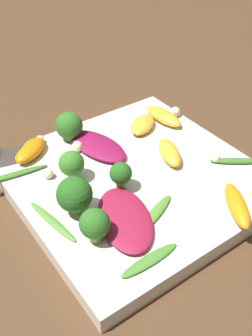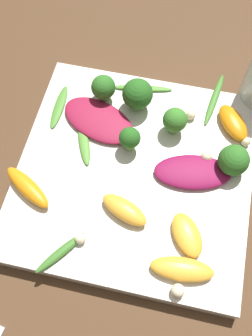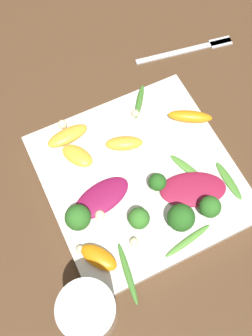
{
  "view_description": "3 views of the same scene",
  "coord_description": "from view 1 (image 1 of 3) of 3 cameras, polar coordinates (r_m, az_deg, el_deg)",
  "views": [
    {
      "loc": [
        0.24,
        0.32,
        0.36
      ],
      "look_at": [
        0.01,
        -0.01,
        0.03
      ],
      "focal_mm": 42.0,
      "sensor_mm": 36.0,
      "label": 1
    },
    {
      "loc": [
        -0.22,
        -0.04,
        0.49
      ],
      "look_at": [
        -0.01,
        0.01,
        0.04
      ],
      "focal_mm": 42.0,
      "sensor_mm": 36.0,
      "label": 2
    },
    {
      "loc": [
        0.22,
        -0.13,
        0.62
      ],
      "look_at": [
        -0.01,
        -0.02,
        0.04
      ],
      "focal_mm": 42.0,
      "sensor_mm": 36.0,
      "label": 3
    }
  ],
  "objects": [
    {
      "name": "ground_plane",
      "position": [
        0.54,
        1.25,
        -2.68
      ],
      "size": [
        2.4,
        2.4,
        0.0
      ],
      "primitive_type": "plane",
      "color": "#4C331E"
    },
    {
      "name": "plate",
      "position": [
        0.53,
        1.27,
        -1.75
      ],
      "size": [
        0.31,
        0.31,
        0.02
      ],
      "color": "silver",
      "rests_on": "ground_plane"
    },
    {
      "name": "radicchio_leaf_0",
      "position": [
        0.46,
        -0.17,
        -7.35
      ],
      "size": [
        0.09,
        0.12,
        0.01
      ],
      "color": "maroon",
      "rests_on": "plate"
    },
    {
      "name": "radicchio_leaf_1",
      "position": [
        0.57,
        -4.12,
        3.23
      ],
      "size": [
        0.07,
        0.11,
        0.01
      ],
      "color": "maroon",
      "rests_on": "plate"
    },
    {
      "name": "orange_segment_0",
      "position": [
        0.63,
        5.42,
        7.5
      ],
      "size": [
        0.03,
        0.08,
        0.02
      ],
      "color": "#FCAD33",
      "rests_on": "plate"
    },
    {
      "name": "orange_segment_1",
      "position": [
        0.49,
        15.8,
        -5.2
      ],
      "size": [
        0.06,
        0.08,
        0.02
      ],
      "color": "orange",
      "rests_on": "plate"
    },
    {
      "name": "orange_segment_2",
      "position": [
        0.57,
        -13.73,
        2.52
      ],
      "size": [
        0.07,
        0.06,
        0.02
      ],
      "color": "orange",
      "rests_on": "plate"
    },
    {
      "name": "orange_segment_3",
      "position": [
        0.61,
        2.41,
        6.28
      ],
      "size": [
        0.07,
        0.06,
        0.02
      ],
      "color": "#FCAD33",
      "rests_on": "plate"
    },
    {
      "name": "orange_segment_4",
      "position": [
        0.55,
        6.17,
        2.38
      ],
      "size": [
        0.05,
        0.07,
        0.02
      ],
      "color": "#FCAD33",
      "rests_on": "plate"
    },
    {
      "name": "broccoli_floret_0",
      "position": [
        0.58,
        -8.25,
        6.05
      ],
      "size": [
        0.04,
        0.04,
        0.04
      ],
      "color": "#7A9E51",
      "rests_on": "plate"
    },
    {
      "name": "broccoli_floret_1",
      "position": [
        0.46,
        -7.48,
        -3.85
      ],
      "size": [
        0.04,
        0.04,
        0.05
      ],
      "color": "#84AD5B",
      "rests_on": "plate"
    },
    {
      "name": "broccoli_floret_2",
      "position": [
        0.49,
        -0.77,
        -0.91
      ],
      "size": [
        0.03,
        0.03,
        0.04
      ],
      "color": "#7A9E51",
      "rests_on": "plate"
    },
    {
      "name": "broccoli_floret_3",
      "position": [
        0.43,
        -4.57,
        -8.15
      ],
      "size": [
        0.03,
        0.03,
        0.04
      ],
      "color": "#7A9E51",
      "rests_on": "plate"
    },
    {
      "name": "broccoli_floret_4",
      "position": [
        0.51,
        -7.9,
        0.57
      ],
      "size": [
        0.03,
        0.03,
        0.04
      ],
      "color": "#7A9E51",
      "rests_on": "plate"
    },
    {
      "name": "arugula_sprig_0",
      "position": [
        0.56,
        15.66,
        1.0
      ],
      "size": [
        0.06,
        0.05,
        0.01
      ],
      "color": "#3D7528",
      "rests_on": "plate"
    },
    {
      "name": "arugula_sprig_1",
      "position": [
        0.47,
        -10.67,
        -7.58
      ],
      "size": [
        0.02,
        0.09,
        0.0
      ],
      "color": "#518E33",
      "rests_on": "plate"
    },
    {
      "name": "arugula_sprig_2",
      "position": [
        0.47,
        4.32,
        -6.52
      ],
      "size": [
        0.07,
        0.04,
        0.01
      ],
      "color": "#518E33",
      "rests_on": "plate"
    },
    {
      "name": "arugula_sprig_3",
      "position": [
        0.42,
        3.45,
        -13.2
      ],
      "size": [
        0.07,
        0.02,
        0.0
      ],
      "color": "#47842D",
      "rests_on": "plate"
    },
    {
      "name": "arugula_sprig_4",
      "position": [
        0.54,
        -16.01,
        -0.96
      ],
      "size": [
        0.09,
        0.02,
        0.01
      ],
      "color": "#3D7528",
      "rests_on": "plate"
    },
    {
      "name": "macadamia_nut_0",
      "position": [
        0.65,
        7.17,
        8.1
      ],
      "size": [
        0.02,
        0.02,
        0.02
      ],
      "color": "beige",
      "rests_on": "plate"
    },
    {
      "name": "macadamia_nut_1",
      "position": [
        0.56,
        12.89,
        1.46
      ],
      "size": [
        0.01,
        0.01,
        0.01
      ],
      "color": "beige",
      "rests_on": "plate"
    },
    {
      "name": "macadamia_nut_2",
      "position": [
        0.59,
        -12.36,
        4.07
      ],
      "size": [
        0.01,
        0.01,
        0.01
      ],
      "color": "beige",
      "rests_on": "plate"
    },
    {
      "name": "macadamia_nut_3",
      "position": [
        0.57,
        -7.06,
        3.14
      ],
      "size": [
        0.02,
        0.02,
        0.02
      ],
      "color": "beige",
      "rests_on": "plate"
    },
    {
      "name": "macadamia_nut_4",
      "position": [
        0.52,
        -11.23,
        -0.79
      ],
      "size": [
        0.01,
        0.01,
        0.01
      ],
      "color": "beige",
      "rests_on": "plate"
    }
  ]
}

